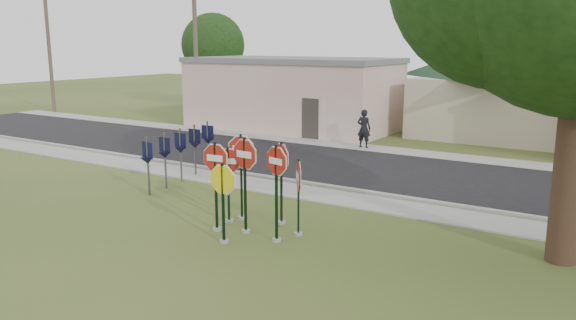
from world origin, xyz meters
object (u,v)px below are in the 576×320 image
Objects in this scene: pedestrian at (364,128)px; stop_sign_left at (216,174)px; stop_sign_center at (245,171)px; stop_sign_yellow at (223,193)px; utility_pole_near at (196,44)px.

stop_sign_left is at bearing 94.59° from pedestrian.
stop_sign_yellow is at bearing -89.16° from stop_sign_center.
stop_sign_yellow is at bearing 97.35° from pedestrian.
utility_pole_near is 5.10× the size of pedestrian.
utility_pole_near is (-14.02, 14.01, 3.25)m from stop_sign_center.
pedestrian is (-2.55, 13.95, -0.33)m from stop_sign_yellow.
stop_sign_yellow reaches higher than pedestrian.
utility_pole_near is (-14.03, 14.97, 3.65)m from stop_sign_yellow.
stop_sign_center is at bearing 98.04° from pedestrian.
stop_sign_yellow is 0.23× the size of utility_pole_near.
stop_sign_yellow is 14.18m from pedestrian.
stop_sign_center is 1.04m from stop_sign_yellow.
stop_sign_left is 13.41m from pedestrian.
stop_sign_yellow is (0.01, -0.96, -0.40)m from stop_sign_center.
stop_sign_left is (-0.76, -0.29, -0.13)m from stop_sign_center.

